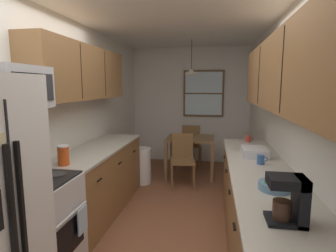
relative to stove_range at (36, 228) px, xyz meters
name	(u,v)px	position (x,y,z in m)	size (l,w,h in m)	color
ground_plane	(173,212)	(0.99, 1.47, -0.47)	(12.00, 12.00, 0.00)	brown
wall_left	(77,118)	(-0.36, 1.47, 0.80)	(0.10, 9.00, 2.55)	white
wall_right	(282,122)	(2.34, 1.47, 0.80)	(0.10, 9.00, 2.55)	white
wall_back	(191,105)	(0.99, 4.12, 0.80)	(4.40, 0.10, 2.55)	white
ceiling_slab	(173,14)	(0.99, 1.47, 2.12)	(4.40, 9.00, 0.08)	white
stove_range	(36,228)	(0.00, 0.00, 0.00)	(0.66, 0.65, 1.10)	silver
microwave_over_range	(13,87)	(-0.11, 0.00, 1.23)	(0.39, 0.59, 0.36)	silver
counter_left	(99,180)	(-0.01, 1.32, -0.02)	(0.64, 2.00, 0.90)	olive
upper_cabinets_left	(82,73)	(-0.15, 1.27, 1.40)	(0.33, 2.08, 0.67)	olive
counter_right	(262,219)	(1.99, 0.55, -0.02)	(0.64, 3.30, 0.90)	olive
upper_cabinets_right	(288,73)	(2.13, 0.50, 1.35)	(0.33, 2.98, 0.64)	olive
dining_table	(190,144)	(1.09, 3.07, 0.14)	(0.89, 0.75, 0.74)	brown
dining_chair_near	(183,157)	(1.01, 2.48, 0.03)	(0.45, 0.45, 0.90)	brown
dining_chair_far	(191,143)	(1.06, 3.65, 0.03)	(0.41, 0.41, 0.90)	brown
pendant_light	(191,71)	(1.09, 3.07, 1.50)	(0.26, 0.26, 0.63)	black
back_window	(204,94)	(1.28, 4.05, 1.07)	(0.89, 0.05, 1.02)	brown
trash_bin	(142,166)	(0.29, 2.48, -0.15)	(0.31, 0.31, 0.63)	white
storage_canister	(63,155)	(-0.01, 0.50, 0.53)	(0.12, 0.12, 0.21)	#D84C19
dish_towel	(83,220)	(0.35, 0.16, 0.03)	(0.02, 0.16, 0.24)	silver
coffee_maker	(291,199)	(1.98, -0.37, 0.58)	(0.22, 0.18, 0.29)	black
mug_by_coffeemaker	(248,139)	(2.02, 2.04, 0.47)	(0.12, 0.08, 0.09)	#BF3F33
mug_spare	(261,160)	(2.02, 0.88, 0.48)	(0.11, 0.07, 0.10)	#335999
fruit_bowl	(275,185)	(2.00, 0.16, 0.46)	(0.25, 0.25, 0.09)	#597F9E
dish_rack	(254,152)	(2.00, 1.20, 0.48)	(0.28, 0.34, 0.10)	silver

